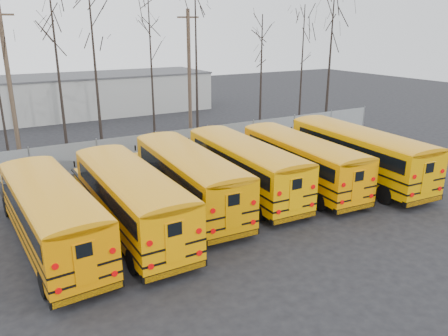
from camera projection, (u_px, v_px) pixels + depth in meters
ground at (253, 226)px, 20.31m from camera, size 120.00×120.00×0.00m
fence at (156, 147)px, 29.88m from camera, size 40.00×0.04×2.00m
distant_building at (104, 94)px, 46.99m from camera, size 22.00×8.00×4.00m
bus_a at (50, 210)px, 17.67m from camera, size 3.06×10.78×2.98m
bus_b at (129, 194)px, 19.22m from camera, size 2.57×10.98×3.07m
bus_c at (187, 173)px, 21.92m from camera, size 3.07×11.12×3.08m
bus_d at (243, 163)px, 23.73m from camera, size 2.98×10.98×3.04m
bus_e at (299, 157)px, 24.83m from camera, size 3.17×10.88×3.01m
bus_f at (356, 150)px, 25.86m from camera, size 3.40×11.67×3.23m
utility_pole_left at (9, 80)px, 30.50m from camera, size 1.84×0.33×10.32m
utility_pole_right at (189, 69)px, 38.27m from camera, size 1.73×0.87×10.33m
tree_3 at (58, 66)px, 29.07m from camera, size 0.26×0.26×12.71m
tree_4 at (95, 65)px, 29.40m from camera, size 0.26×0.26×12.72m
tree_5 at (152, 72)px, 32.12m from camera, size 0.26×0.26×11.37m
tree_6 at (196, 59)px, 35.55m from camera, size 0.26×0.26×12.73m
tree_7 at (261, 76)px, 36.35m from camera, size 0.26×0.26×9.84m
tree_8 at (302, 71)px, 36.73m from camera, size 0.26×0.26×10.58m
tree_9 at (329, 64)px, 38.26m from camera, size 0.26×0.26×11.50m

